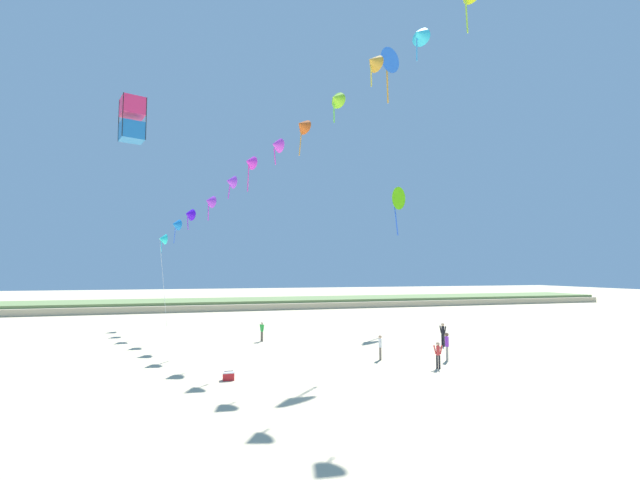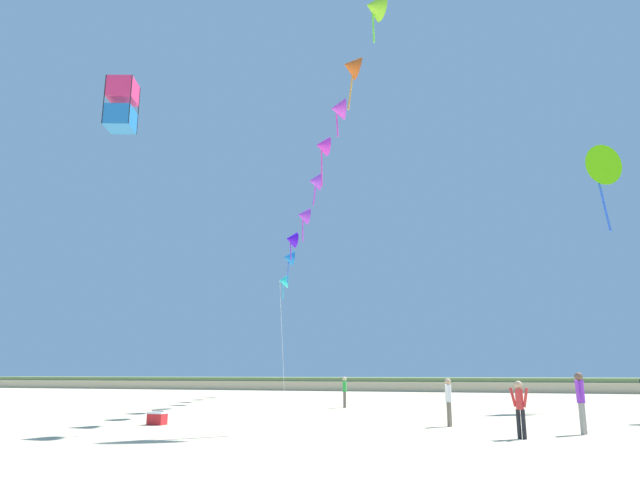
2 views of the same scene
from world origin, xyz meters
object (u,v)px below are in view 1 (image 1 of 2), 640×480
person_far_right (447,344)px  large_kite_mid_trail (132,120)px  person_mid_center (438,353)px  large_kite_low_lead (387,62)px  large_kite_high_solo (396,199)px  beach_cooler (228,376)px  person_near_left (262,330)px  person_near_right (443,333)px  person_far_left (380,346)px

person_far_right → large_kite_mid_trail: size_ratio=0.69×
person_mid_center → large_kite_low_lead: 21.95m
person_far_right → large_kite_high_solo: large_kite_high_solo is taller
large_kite_low_lead → beach_cooler: bearing=-151.3°
person_mid_center → large_kite_mid_trail: 22.03m
person_near_left → person_near_right: size_ratio=0.90×
person_near_left → person_far_right: size_ratio=0.89×
person_far_left → person_far_right: (3.86, -1.35, 0.11)m
person_mid_center → person_far_left: size_ratio=0.98×
large_kite_low_lead → beach_cooler: size_ratio=7.33×
person_mid_center → large_kite_low_lead: bearing=86.5°
person_far_left → large_kite_mid_trail: large_kite_mid_trail is taller
person_far_left → beach_cooler: bearing=-165.5°
person_near_left → beach_cooler: bearing=-106.2°
large_kite_mid_trail → large_kite_high_solo: bearing=27.3°
person_far_right → person_near_left: bearing=134.0°
large_kite_high_solo → large_kite_mid_trail: bearing=-152.7°
person_near_right → large_kite_mid_trail: size_ratio=0.68×
person_mid_center → large_kite_high_solo: large_kite_high_solo is taller
large_kite_high_solo → beach_cooler: (-16.69, -14.93, -12.31)m
person_near_left → person_far_left: person_far_left is taller
person_near_left → person_mid_center: (8.30, -12.06, -0.01)m
person_near_right → large_kite_mid_trail: large_kite_mid_trail is taller
person_far_right → large_kite_mid_trail: 23.03m
person_mid_center → person_far_right: (1.68, 1.74, 0.13)m
person_near_right → person_far_right: person_far_right is taller
person_near_left → person_far_right: bearing=-46.0°
large_kite_mid_trail → person_near_left: bearing=42.2°
person_near_right → large_kite_low_lead: bearing=166.0°
beach_cooler → large_kite_mid_trail: bearing=147.0°
person_mid_center → person_far_left: 3.79m
person_near_left → large_kite_mid_trail: 17.79m
beach_cooler → person_near_left: bearing=73.8°
person_near_left → person_near_right: person_near_right is taller
person_near_right → person_far_right: 5.24m
person_near_right → beach_cooler: (-15.85, -5.66, -0.77)m
person_far_right → large_kite_low_lead: bearing=102.5°
person_near_left → large_kite_high_solo: (13.38, 3.52, 11.64)m
person_mid_center → large_kite_mid_trail: size_ratio=0.60×
person_far_right → person_far_left: bearing=160.7°
person_far_left → large_kite_mid_trail: size_ratio=0.61×
person_far_right → large_kite_low_lead: large_kite_low_lead is taller
person_near_left → beach_cooler: person_near_left is taller
person_mid_center → large_kite_high_solo: 20.11m
beach_cooler → person_far_left: bearing=14.5°
beach_cooler → person_near_right: bearing=19.7°
person_far_left → person_far_right: 4.10m
person_near_left → person_far_left: 10.85m
person_far_left → large_kite_low_lead: (2.64, 4.16, 20.69)m
person_far_right → large_kite_mid_trail: large_kite_mid_trail is taller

